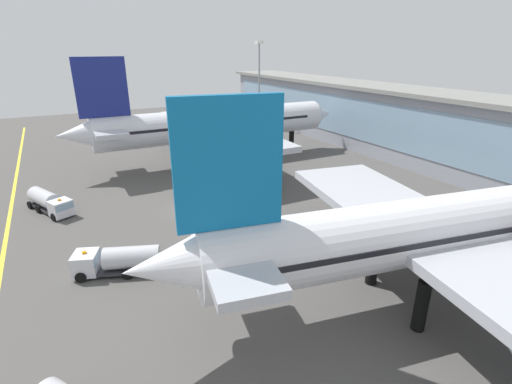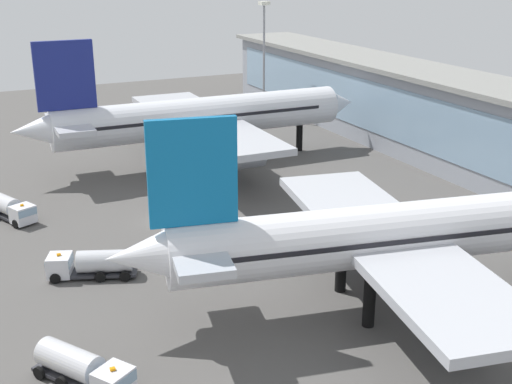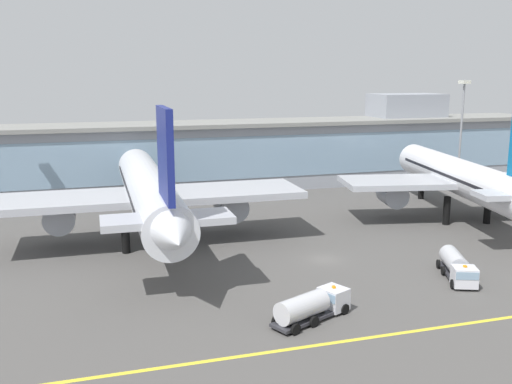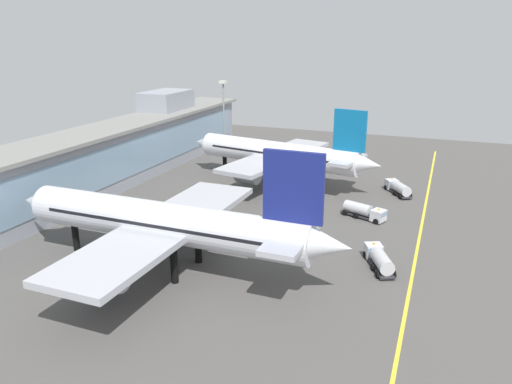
# 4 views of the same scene
# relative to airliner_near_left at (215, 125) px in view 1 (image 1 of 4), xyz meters

# --- Properties ---
(ground_plane) EXTENTS (198.48, 198.48, 0.00)m
(ground_plane) POSITION_rel_airliner_near_left_xyz_m (20.92, -13.72, -7.50)
(ground_plane) COLOR #514F4C
(taxiway_centreline_stripe) EXTENTS (158.79, 0.50, 0.01)m
(taxiway_centreline_stripe) POSITION_rel_airliner_near_left_xyz_m (20.92, -35.72, -7.49)
(taxiway_centreline_stripe) COLOR yellow
(taxiway_centreline_stripe) RESTS_ON ground
(terminal_building) EXTENTS (144.77, 14.00, 19.33)m
(terminal_building) POSITION_rel_airliner_near_left_xyz_m (22.53, 36.02, -0.01)
(terminal_building) COLOR #9399A3
(terminal_building) RESTS_ON ground
(airliner_near_left) EXTENTS (43.80, 56.56, 20.49)m
(airliner_near_left) POSITION_rel_airliner_near_left_xyz_m (0.00, 0.00, 0.00)
(airliner_near_left) COLOR black
(airliner_near_left) RESTS_ON ground
(airliner_near_right) EXTENTS (40.07, 51.14, 19.24)m
(airliner_near_right) POSITION_rel_airliner_near_left_xyz_m (50.73, -0.64, -0.45)
(airliner_near_right) COLOR black
(airliner_near_right) RESTS_ON ground
(baggage_tug_near) EXTENTS (5.67, 9.30, 2.90)m
(baggage_tug_near) POSITION_rel_airliner_near_left_xyz_m (33.01, -24.90, -5.99)
(baggage_tug_near) COLOR black
(baggage_tug_near) RESTS_ON ground
(service_truck_far) EXTENTS (9.23, 6.03, 2.90)m
(service_truck_far) POSITION_rel_airliner_near_left_xyz_m (12.45, -30.45, -5.99)
(service_truck_far) COLOR black
(service_truck_far) RESTS_ON ground
(apron_light_mast_centre) EXTENTS (1.80, 1.80, 23.36)m
(apron_light_mast_centre) POSITION_rel_airliner_near_left_xyz_m (-24.22, 23.12, 7.81)
(apron_light_mast_centre) COLOR gray
(apron_light_mast_centre) RESTS_ON ground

